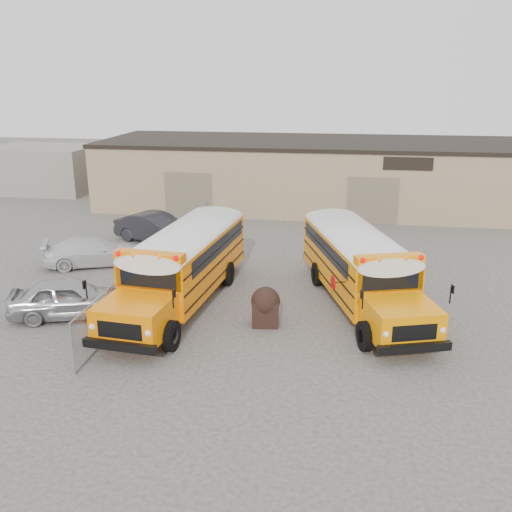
# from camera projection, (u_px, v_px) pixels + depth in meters

# --- Properties ---
(ground) EXTENTS (120.00, 120.00, 0.00)m
(ground) POSITION_uv_depth(u_px,v_px,m) (283.00, 312.00, 22.92)
(ground) COLOR #42403C
(ground) RESTS_ON ground
(warehouse) EXTENTS (30.20, 10.20, 4.67)m
(warehouse) POSITION_uv_depth(u_px,v_px,m) (314.00, 173.00, 41.01)
(warehouse) COLOR #887054
(warehouse) RESTS_ON ground
(chainlink_fence) EXTENTS (0.07, 18.07, 1.81)m
(chainlink_fence) POSITION_uv_depth(u_px,v_px,m) (162.00, 261.00, 26.36)
(chainlink_fence) COLOR gray
(chainlink_fence) RESTS_ON ground
(distant_building_left) EXTENTS (8.00, 6.00, 3.60)m
(distant_building_left) POSITION_uv_depth(u_px,v_px,m) (44.00, 169.00, 46.33)
(distant_building_left) COLOR gray
(distant_building_left) RESTS_ON ground
(school_bus_left) EXTENTS (3.79, 10.87, 3.12)m
(school_bus_left) POSITION_uv_depth(u_px,v_px,m) (229.00, 222.00, 29.55)
(school_bus_left) COLOR #FF7A00
(school_bus_left) RESTS_ON ground
(school_bus_right) EXTENTS (5.56, 10.67, 3.04)m
(school_bus_right) POSITION_uv_depth(u_px,v_px,m) (320.00, 224.00, 29.40)
(school_bus_right) COLOR #FF8B00
(school_bus_right) RESTS_ON ground
(tarp_bundle) EXTENTS (1.10, 1.10, 1.51)m
(tarp_bundle) POSITION_uv_depth(u_px,v_px,m) (266.00, 306.00, 21.58)
(tarp_bundle) COLOR black
(tarp_bundle) RESTS_ON ground
(car_silver) EXTENTS (4.99, 3.16, 1.58)m
(car_silver) POSITION_uv_depth(u_px,v_px,m) (70.00, 298.00, 22.28)
(car_silver) COLOR #B5B5BA
(car_silver) RESTS_ON ground
(car_white) EXTENTS (5.21, 3.76, 1.40)m
(car_white) POSITION_uv_depth(u_px,v_px,m) (93.00, 251.00, 28.43)
(car_white) COLOR silver
(car_white) RESTS_ON ground
(car_dark) EXTENTS (5.32, 3.55, 1.66)m
(car_dark) POSITION_uv_depth(u_px,v_px,m) (156.00, 228.00, 32.22)
(car_dark) COLOR black
(car_dark) RESTS_ON ground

